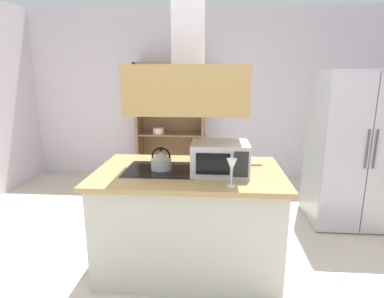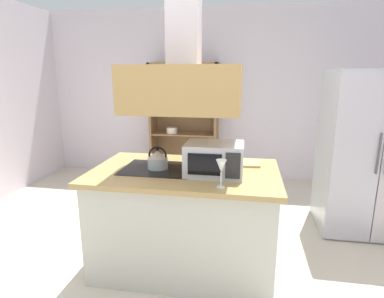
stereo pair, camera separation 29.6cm
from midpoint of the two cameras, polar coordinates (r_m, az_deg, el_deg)
ground_plane at (r=2.76m, az=-1.31°, el=-24.26°), size 7.80×7.80×0.00m
wall_back at (r=5.19m, az=1.77°, el=9.78°), size 6.00×0.12×2.70m
kitchen_island at (r=2.82m, az=-3.61°, el=-12.62°), size 1.58×0.97×0.90m
range_hood at (r=2.53m, az=-4.04°, el=13.74°), size 0.90×0.70×1.30m
refrigerator at (r=3.91m, az=25.52°, el=0.04°), size 0.90×0.77×1.74m
dish_cabinet at (r=5.10m, az=-5.49°, el=3.68°), size 1.08×0.40×1.86m
kettle at (r=2.67m, az=-8.81°, el=-2.09°), size 0.17×0.17×0.19m
cutting_board at (r=2.89m, az=6.04°, el=-2.29°), size 0.35×0.26×0.02m
microwave at (r=2.52m, az=1.76°, el=-1.73°), size 0.46×0.35×0.26m
wine_glass_on_counter at (r=2.23m, az=3.49°, el=-3.20°), size 0.08×0.08×0.21m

